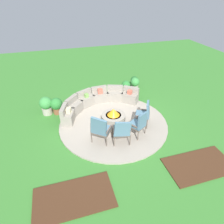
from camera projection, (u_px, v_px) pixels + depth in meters
ground_plane at (113, 124)px, 8.03m from camera, size 24.00×24.00×0.00m
patio_circle at (113, 123)px, 8.01m from camera, size 4.43×4.43×0.06m
mulch_bed_left at (74, 197)px, 5.22m from camera, size 2.16×1.17×0.04m
mulch_bed_right at (199, 165)px, 6.16m from camera, size 2.16×1.17×0.04m
fire_pit at (113, 117)px, 7.86m from camera, size 0.97×0.97×0.66m
curved_stone_bench at (97, 101)px, 8.88m from camera, size 3.76×1.95×0.73m
lounge_chair_front_left at (101, 129)px, 6.73m from camera, size 0.83×0.85×1.14m
lounge_chair_front_right at (122, 130)px, 6.71m from camera, size 0.70×0.70×1.03m
lounge_chair_back_left at (139, 123)px, 7.04m from camera, size 0.74×0.76×1.03m
lounge_chair_back_right at (144, 113)px, 7.59m from camera, size 0.75×0.77×1.05m
potted_plant_0 at (134, 82)px, 10.66m from camera, size 0.41×0.41×0.66m
potted_plant_1 at (56, 105)px, 8.46m from camera, size 0.54×0.54×0.75m
potted_plant_2 at (135, 83)px, 10.47m from camera, size 0.48×0.48×0.68m
potted_plant_3 at (46, 105)px, 8.41m from camera, size 0.56×0.56×0.82m
potted_plant_4 at (126, 86)px, 10.15m from camera, size 0.46×0.46×0.67m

